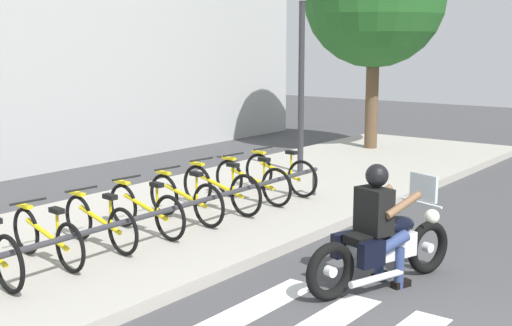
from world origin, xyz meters
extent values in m
cube|color=#A8A399|center=(0.00, 5.40, 0.07)|extent=(24.00, 4.40, 0.15)
cube|color=white|center=(-0.64, 2.40, 0.00)|extent=(2.80, 0.40, 0.01)
torus|color=black|center=(1.94, 1.39, 0.33)|extent=(0.66, 0.32, 0.66)
cylinder|color=silver|center=(1.94, 1.39, 0.33)|extent=(0.14, 0.13, 0.12)
torus|color=black|center=(0.47, 1.88, 0.33)|extent=(0.66, 0.32, 0.66)
cylinder|color=silver|center=(0.47, 1.88, 0.33)|extent=(0.14, 0.13, 0.12)
cube|color=silver|center=(1.20, 1.64, 0.47)|extent=(0.90, 0.53, 0.28)
ellipsoid|color=black|center=(1.40, 1.57, 0.69)|extent=(0.58, 0.43, 0.22)
cube|color=black|center=(1.00, 1.70, 0.62)|extent=(0.62, 0.44, 0.10)
cube|color=black|center=(0.91, 1.97, 0.51)|extent=(0.34, 0.21, 0.28)
cube|color=black|center=(0.77, 1.55, 0.51)|extent=(0.34, 0.21, 0.28)
cylinder|color=silver|center=(1.79, 1.44, 0.91)|extent=(0.22, 0.60, 0.03)
sphere|color=white|center=(1.98, 1.38, 0.71)|extent=(0.18, 0.18, 0.18)
cube|color=silver|center=(1.82, 1.43, 1.09)|extent=(0.16, 0.39, 0.32)
cylinder|color=silver|center=(0.90, 1.55, 0.20)|extent=(0.75, 0.32, 0.08)
cube|color=black|center=(1.06, 1.68, 0.92)|extent=(0.37, 0.46, 0.52)
sphere|color=black|center=(1.09, 1.67, 1.32)|extent=(0.26, 0.26, 0.26)
cylinder|color=brown|center=(1.35, 1.82, 1.00)|extent=(0.52, 0.25, 0.26)
cylinder|color=brown|center=(1.21, 1.40, 1.00)|extent=(0.52, 0.25, 0.26)
cylinder|color=navy|center=(1.25, 1.79, 0.56)|extent=(0.46, 0.27, 0.24)
cylinder|color=navy|center=(1.37, 1.75, 0.24)|extent=(0.11, 0.11, 0.48)
cube|color=black|center=(1.40, 1.74, 0.04)|extent=(0.26, 0.17, 0.08)
cylinder|color=navy|center=(1.15, 1.49, 0.56)|extent=(0.46, 0.27, 0.24)
cylinder|color=navy|center=(1.26, 1.45, 0.24)|extent=(0.11, 0.11, 0.48)
cube|color=black|center=(1.30, 1.44, 0.04)|extent=(0.26, 0.17, 0.08)
torus|color=black|center=(-1.77, 4.47, 0.48)|extent=(0.12, 0.65, 0.65)
torus|color=black|center=(-0.86, 5.50, 0.46)|extent=(0.11, 0.60, 0.60)
torus|color=black|center=(-0.96, 4.50, 0.46)|extent=(0.11, 0.60, 0.60)
cylinder|color=gold|center=(-0.91, 5.00, 0.52)|extent=(0.15, 0.90, 0.25)
cylinder|color=gold|center=(-0.94, 4.75, 0.67)|extent=(0.04, 0.04, 0.37)
cube|color=black|center=(-0.94, 4.75, 0.85)|extent=(0.12, 0.21, 0.06)
cylinder|color=black|center=(-0.87, 5.40, 0.85)|extent=(0.48, 0.08, 0.03)
cube|color=gold|center=(-0.86, 5.50, 0.78)|extent=(0.11, 0.29, 0.04)
torus|color=black|center=(-0.06, 5.49, 0.46)|extent=(0.11, 0.61, 0.61)
torus|color=black|center=(-0.15, 4.50, 0.46)|extent=(0.11, 0.61, 0.61)
cylinder|color=gold|center=(-0.10, 5.00, 0.52)|extent=(0.15, 0.89, 0.24)
cylinder|color=gold|center=(-0.13, 4.75, 0.68)|extent=(0.04, 0.04, 0.37)
cube|color=black|center=(-0.13, 4.75, 0.87)|extent=(0.12, 0.21, 0.06)
cylinder|color=black|center=(-0.07, 5.39, 0.87)|extent=(0.48, 0.08, 0.03)
cube|color=gold|center=(-0.06, 5.49, 0.79)|extent=(0.11, 0.29, 0.04)
torus|color=black|center=(0.75, 5.52, 0.47)|extent=(0.11, 0.63, 0.63)
torus|color=black|center=(0.65, 4.48, 0.47)|extent=(0.11, 0.63, 0.63)
cylinder|color=gold|center=(0.70, 5.00, 0.54)|extent=(0.15, 0.93, 0.25)
cylinder|color=gold|center=(0.67, 4.74, 0.70)|extent=(0.04, 0.04, 0.39)
cube|color=black|center=(0.67, 4.74, 0.89)|extent=(0.12, 0.21, 0.06)
cylinder|color=black|center=(0.74, 5.41, 0.89)|extent=(0.48, 0.08, 0.03)
cube|color=gold|center=(0.75, 5.52, 0.81)|extent=(0.11, 0.29, 0.04)
torus|color=black|center=(1.56, 5.49, 0.48)|extent=(0.12, 0.65, 0.65)
torus|color=black|center=(1.45, 4.50, 0.48)|extent=(0.12, 0.65, 0.65)
cylinder|color=gold|center=(1.50, 5.00, 0.55)|extent=(0.15, 0.89, 0.25)
cylinder|color=gold|center=(1.48, 4.75, 0.71)|extent=(0.04, 0.04, 0.40)
cube|color=black|center=(1.48, 4.75, 0.91)|extent=(0.12, 0.21, 0.06)
cylinder|color=black|center=(1.55, 5.39, 0.91)|extent=(0.48, 0.08, 0.03)
cube|color=gold|center=(1.56, 5.49, 0.83)|extent=(0.11, 0.29, 0.04)
torus|color=black|center=(2.36, 5.54, 0.49)|extent=(0.12, 0.66, 0.66)
torus|color=black|center=(2.26, 4.46, 0.49)|extent=(0.12, 0.66, 0.66)
cylinder|color=gold|center=(2.31, 5.00, 0.56)|extent=(0.16, 0.97, 0.26)
cylinder|color=gold|center=(2.28, 4.73, 0.72)|extent=(0.04, 0.04, 0.41)
cube|color=black|center=(2.28, 4.73, 0.93)|extent=(0.12, 0.21, 0.06)
cylinder|color=black|center=(2.35, 5.43, 0.93)|extent=(0.48, 0.08, 0.03)
cube|color=gold|center=(2.36, 5.54, 0.85)|extent=(0.11, 0.29, 0.04)
torus|color=black|center=(3.17, 5.54, 0.48)|extent=(0.12, 0.64, 0.64)
torus|color=black|center=(3.06, 4.46, 0.48)|extent=(0.12, 0.64, 0.64)
cylinder|color=gold|center=(3.11, 5.00, 0.54)|extent=(0.16, 0.97, 0.26)
cylinder|color=gold|center=(3.09, 4.73, 0.71)|extent=(0.04, 0.04, 0.39)
cube|color=black|center=(3.09, 4.73, 0.90)|extent=(0.12, 0.21, 0.06)
cylinder|color=black|center=(3.16, 5.43, 0.90)|extent=(0.48, 0.08, 0.03)
cube|color=gold|center=(3.17, 5.54, 0.82)|extent=(0.11, 0.29, 0.04)
torus|color=black|center=(3.97, 5.50, 0.48)|extent=(0.12, 0.65, 0.65)
torus|color=black|center=(3.87, 4.49, 0.48)|extent=(0.12, 0.65, 0.65)
cylinder|color=gold|center=(3.92, 5.00, 0.55)|extent=(0.15, 0.91, 0.25)
cylinder|color=gold|center=(3.89, 4.75, 0.71)|extent=(0.04, 0.04, 0.40)
cube|color=black|center=(3.89, 4.75, 0.91)|extent=(0.12, 0.21, 0.06)
cylinder|color=black|center=(3.96, 5.40, 0.91)|extent=(0.48, 0.08, 0.03)
cube|color=gold|center=(3.97, 5.50, 0.83)|extent=(0.11, 0.29, 0.04)
cylinder|color=#333338|center=(1.10, 4.45, 0.60)|extent=(6.23, 0.07, 0.07)
cylinder|color=#333338|center=(4.17, 4.45, 0.38)|extent=(0.06, 0.06, 0.45)
cylinder|color=#2D2D33|center=(5.77, 5.80, 1.79)|extent=(0.12, 0.12, 3.58)
cylinder|color=brown|center=(9.56, 6.20, 1.33)|extent=(0.32, 0.32, 2.67)
camera|label=1|loc=(-5.62, -1.74, 2.79)|focal=47.57mm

